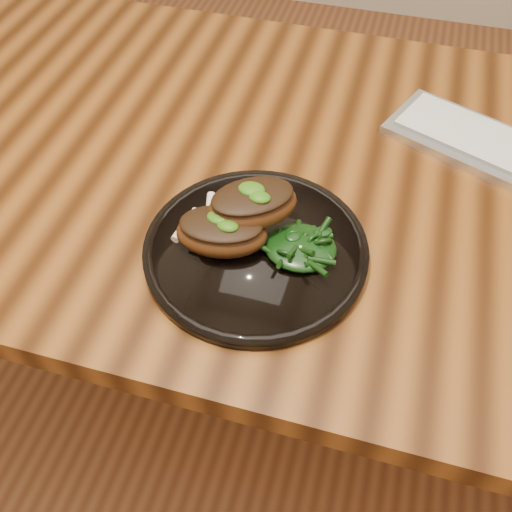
{
  "coord_description": "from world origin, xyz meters",
  "views": [
    {
      "loc": [
        0.12,
        -0.65,
        1.32
      ],
      "look_at": [
        -0.0,
        -0.22,
        0.78
      ],
      "focal_mm": 40.0,
      "sensor_mm": 36.0,
      "label": 1
    }
  ],
  "objects_px": {
    "desk": "(293,202)",
    "lamb_chop_front": "(221,232)",
    "greens_heap": "(301,244)",
    "plate": "(256,250)"
  },
  "relations": [
    {
      "from": "desk",
      "to": "plate",
      "type": "height_order",
      "value": "plate"
    },
    {
      "from": "desk",
      "to": "plate",
      "type": "bearing_deg",
      "value": -92.92
    },
    {
      "from": "desk",
      "to": "greens_heap",
      "type": "xyz_separation_m",
      "value": [
        0.05,
        -0.18,
        0.11
      ]
    },
    {
      "from": "desk",
      "to": "lamb_chop_front",
      "type": "height_order",
      "value": "lamb_chop_front"
    },
    {
      "from": "lamb_chop_front",
      "to": "desk",
      "type": "bearing_deg",
      "value": 75.46
    },
    {
      "from": "lamb_chop_front",
      "to": "greens_heap",
      "type": "height_order",
      "value": "lamb_chop_front"
    },
    {
      "from": "desk",
      "to": "greens_heap",
      "type": "bearing_deg",
      "value": -75.62
    },
    {
      "from": "plate",
      "to": "lamb_chop_front",
      "type": "bearing_deg",
      "value": -166.37
    },
    {
      "from": "desk",
      "to": "lamb_chop_front",
      "type": "relative_size",
      "value": 12.65
    },
    {
      "from": "desk",
      "to": "lamb_chop_front",
      "type": "xyz_separation_m",
      "value": [
        -0.05,
        -0.2,
        0.12
      ]
    }
  ]
}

